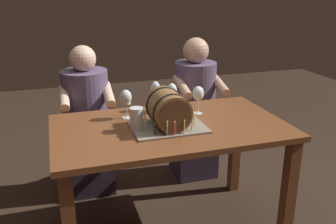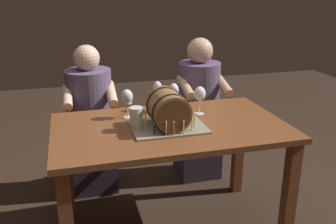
{
  "view_description": "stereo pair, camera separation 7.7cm",
  "coord_description": "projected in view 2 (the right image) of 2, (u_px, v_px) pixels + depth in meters",
  "views": [
    {
      "loc": [
        -0.64,
        -2.0,
        1.57
      ],
      "look_at": [
        -0.03,
        -0.04,
        0.86
      ],
      "focal_mm": 39.47,
      "sensor_mm": 36.0,
      "label": 1
    },
    {
      "loc": [
        -0.57,
        -2.02,
        1.57
      ],
      "look_at": [
        -0.03,
        -0.04,
        0.86
      ],
      "focal_mm": 39.47,
      "sensor_mm": 36.0,
      "label": 2
    }
  ],
  "objects": [
    {
      "name": "wine_glass_red",
      "position": [
        174.0,
        93.0,
        2.46
      ],
      "size": [
        0.07,
        0.07,
        0.19
      ],
      "color": "white",
      "rests_on": "dining_table"
    },
    {
      "name": "wine_glass_white",
      "position": [
        127.0,
        98.0,
        2.33
      ],
      "size": [
        0.07,
        0.07,
        0.19
      ],
      "color": "white",
      "rests_on": "dining_table"
    },
    {
      "name": "dining_table",
      "position": [
        170.0,
        142.0,
        2.29
      ],
      "size": [
        1.41,
        0.82,
        0.76
      ],
      "color": "brown",
      "rests_on": "ground"
    },
    {
      "name": "beer_pint",
      "position": [
        136.0,
        120.0,
        2.16
      ],
      "size": [
        0.08,
        0.08,
        0.14
      ],
      "color": "white",
      "rests_on": "dining_table"
    },
    {
      "name": "person_seated_right",
      "position": [
        198.0,
        114.0,
        3.07
      ],
      "size": [
        0.38,
        0.47,
        1.18
      ],
      "color": "#372D40",
      "rests_on": "ground"
    },
    {
      "name": "barrel_cake",
      "position": [
        168.0,
        111.0,
        2.17
      ],
      "size": [
        0.44,
        0.33,
        0.24
      ],
      "color": "gray",
      "rests_on": "dining_table"
    },
    {
      "name": "wine_glass_empty",
      "position": [
        200.0,
        94.0,
        2.4
      ],
      "size": [
        0.08,
        0.08,
        0.19
      ],
      "color": "white",
      "rests_on": "dining_table"
    },
    {
      "name": "person_seated_left",
      "position": [
        91.0,
        125.0,
        2.85
      ],
      "size": [
        0.39,
        0.47,
        1.16
      ],
      "color": "#372D40",
      "rests_on": "ground"
    },
    {
      "name": "wine_glass_amber",
      "position": [
        157.0,
        91.0,
        2.48
      ],
      "size": [
        0.07,
        0.07,
        0.2
      ],
      "color": "white",
      "rests_on": "dining_table"
    }
  ]
}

